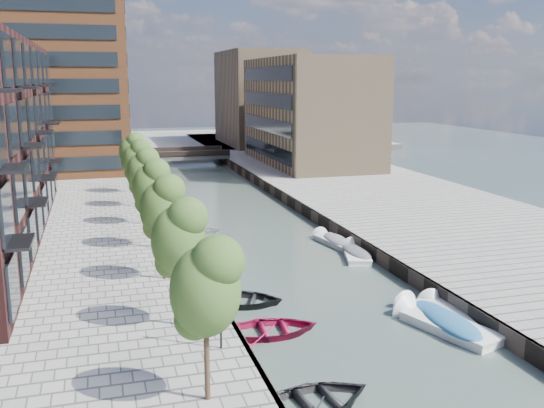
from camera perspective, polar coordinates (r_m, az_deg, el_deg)
name	(u,v)px	position (r m, az deg, el deg)	size (l,w,h in m)	color
water	(228,209)	(58.31, -4.12, -0.49)	(300.00, 300.00, 0.00)	#38473F
quay_right	(380,195)	(63.42, 10.15, 0.81)	(20.00, 140.00, 1.00)	gray
quay_wall_left	(164,208)	(57.28, -10.11, -0.35)	(0.25, 140.00, 1.00)	#332823
quay_wall_right	(289,201)	(59.75, 1.60, 0.33)	(0.25, 140.00, 1.00)	#332823
far_closure	(161,142)	(116.96, -10.36, 5.74)	(80.00, 40.00, 1.00)	gray
tower	(47,48)	(81.01, -20.44, 13.63)	(18.00, 18.00, 30.00)	brown
tan_block_near	(309,111)	(82.70, 3.53, 8.72)	(12.00, 25.00, 14.00)	#8E7457
tan_block_far	(259,98)	(107.48, -1.20, 9.96)	(12.00, 20.00, 16.00)	#8E7457
bridge	(182,155)	(89.22, -8.48, 4.57)	(13.00, 6.00, 1.30)	gray
tree_0	(205,285)	(21.22, -6.31, -7.59)	(2.50, 2.50, 5.95)	#382619
tree_1	(178,236)	(27.86, -8.82, -2.96)	(2.50, 2.50, 5.95)	#382619
tree_2	(162,205)	(34.63, -10.34, -0.12)	(2.50, 2.50, 5.95)	#382619
tree_3	(151,185)	(41.49, -11.36, 1.79)	(2.50, 2.50, 5.95)	#382619
tree_4	(142,170)	(48.38, -12.10, 3.15)	(2.50, 2.50, 5.95)	#382619
tree_5	(136,159)	(55.30, -12.65, 4.17)	(2.50, 2.50, 5.95)	#382619
tree_6	(132,150)	(62.24, -13.08, 4.97)	(2.50, 2.50, 5.95)	#382619
lamp_0	(220,292)	(25.75, -4.91, -8.27)	(0.24, 0.24, 4.12)	black
lamp_1	(173,213)	(40.98, -9.33, -0.82)	(0.24, 0.24, 4.12)	black
lamp_2	(151,176)	(56.63, -11.32, 2.57)	(0.24, 0.24, 4.12)	black
sloop_0	(314,408)	(24.41, 3.95, -18.57)	(3.49, 4.89, 1.01)	black
sloop_1	(238,304)	(34.15, -3.23, -9.41)	(3.59, 5.03, 1.04)	black
sloop_2	(270,334)	(30.36, -0.21, -12.18)	(3.48, 4.87, 1.01)	maroon
sloop_3	(191,233)	(49.75, -7.67, -2.70)	(3.43, 4.81, 1.00)	white
sloop_4	(195,249)	(45.11, -7.25, -4.20)	(3.32, 4.65, 0.96)	black
motorboat_0	(442,324)	(32.08, 15.71, -10.84)	(3.60, 5.91, 1.87)	white
motorboat_1	(356,253)	(43.37, 7.88, -4.61)	(2.86, 4.90, 1.55)	white
motorboat_2	(444,314)	(33.78, 15.86, -9.94)	(2.26, 4.86, 1.56)	silver
motorboat_3	(432,316)	(33.12, 14.80, -10.12)	(2.63, 5.08, 1.61)	white
motorboat_4	(333,241)	(46.36, 5.79, -3.49)	(2.35, 4.80, 1.53)	#B9B9B7
car	(282,161)	(79.67, 0.93, 4.10)	(1.73, 4.30, 1.46)	silver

